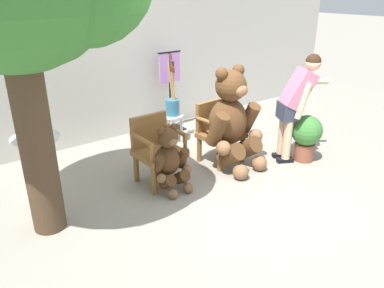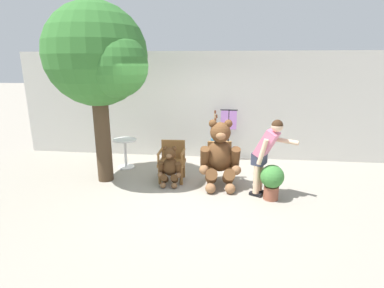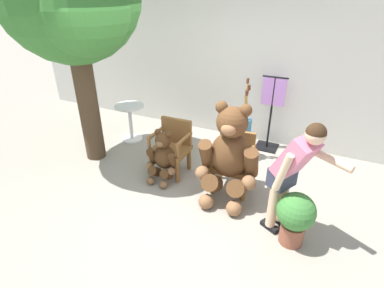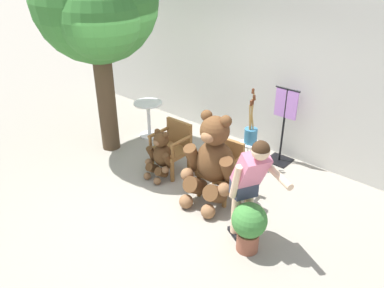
{
  "view_description": "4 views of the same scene",
  "coord_description": "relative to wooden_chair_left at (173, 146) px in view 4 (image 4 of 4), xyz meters",
  "views": [
    {
      "loc": [
        -2.79,
        -3.15,
        2.36
      ],
      "look_at": [
        -0.39,
        0.02,
        0.67
      ],
      "focal_mm": 35.0,
      "sensor_mm": 36.0,
      "label": 1
    },
    {
      "loc": [
        0.64,
        -5.54,
        2.52
      ],
      "look_at": [
        -0.07,
        0.45,
        0.87
      ],
      "focal_mm": 28.0,
      "sensor_mm": 36.0,
      "label": 2
    },
    {
      "loc": [
        1.62,
        -3.05,
        2.7
      ],
      "look_at": [
        -0.09,
        0.43,
        0.66
      ],
      "focal_mm": 28.0,
      "sensor_mm": 36.0,
      "label": 3
    },
    {
      "loc": [
        3.38,
        -3.32,
        3.38
      ],
      "look_at": [
        0.1,
        0.38,
        0.8
      ],
      "focal_mm": 35.0,
      "sensor_mm": 36.0,
      "label": 4
    }
  ],
  "objects": [
    {
      "name": "white_stool",
      "position": [
        0.9,
        0.96,
        -0.11
      ],
      "size": [
        0.34,
        0.34,
        0.46
      ],
      "color": "white",
      "rests_on": "ground"
    },
    {
      "name": "ground_plane",
      "position": [
        0.52,
        -0.59,
        -0.46
      ],
      "size": [
        60.0,
        60.0,
        0.0
      ],
      "primitive_type": "plane",
      "color": "gray"
    },
    {
      "name": "potted_plant",
      "position": [
        2.04,
        -0.76,
        -0.07
      ],
      "size": [
        0.44,
        0.44,
        0.68
      ],
      "color": "brown",
      "rests_on": "ground"
    },
    {
      "name": "clothing_display_stand",
      "position": [
        1.21,
        1.48,
        0.26
      ],
      "size": [
        0.44,
        0.4,
        1.36
      ],
      "color": "black",
      "rests_on": "ground"
    },
    {
      "name": "round_side_table",
      "position": [
        -1.28,
        0.63,
        -0.01
      ],
      "size": [
        0.56,
        0.56,
        0.72
      ],
      "color": "white",
      "rests_on": "ground"
    },
    {
      "name": "wooden_chair_right",
      "position": [
        1.03,
        -0.0,
        0.0
      ],
      "size": [
        0.6,
        0.56,
        0.86
      ],
      "color": "brown",
      "rests_on": "ground"
    },
    {
      "name": "patio_tree",
      "position": [
        -1.38,
        -0.25,
        2.13
      ],
      "size": [
        2.14,
        2.04,
        3.68
      ],
      "color": "#473523",
      "rests_on": "ground"
    },
    {
      "name": "back_wall",
      "position": [
        0.52,
        1.81,
        0.94
      ],
      "size": [
        10.0,
        0.16,
        2.8
      ],
      "primitive_type": "cube",
      "color": "beige",
      "rests_on": "ground"
    },
    {
      "name": "teddy_bear_small",
      "position": [
        0.0,
        -0.29,
        -0.05
      ],
      "size": [
        0.5,
        0.47,
        0.84
      ],
      "color": "#4C3019",
      "rests_on": "ground"
    },
    {
      "name": "person_visitor",
      "position": [
        1.91,
        -0.62,
        0.45
      ],
      "size": [
        0.86,
        0.49,
        1.53
      ],
      "color": "black",
      "rests_on": "ground"
    },
    {
      "name": "teddy_bear_large",
      "position": [
        1.05,
        -0.26,
        0.23
      ],
      "size": [
        0.85,
        0.83,
        1.41
      ],
      "color": "brown",
      "rests_on": "ground"
    },
    {
      "name": "wooden_chair_left",
      "position": [
        0.0,
        0.0,
        0.0
      ],
      "size": [
        0.57,
        0.53,
        0.86
      ],
      "color": "brown",
      "rests_on": "ground"
    },
    {
      "name": "brush_bucket",
      "position": [
        0.9,
        0.95,
        0.19
      ],
      "size": [
        0.22,
        0.22,
        0.96
      ],
      "color": "teal",
      "rests_on": "white_stool"
    }
  ]
}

